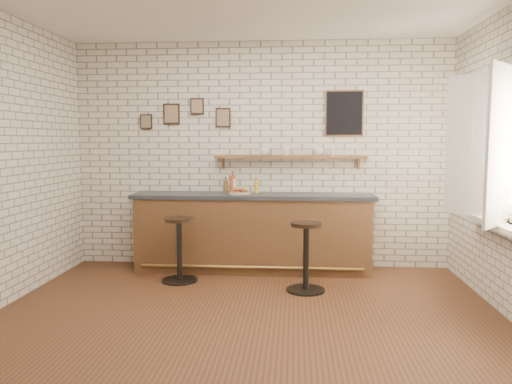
{
  "coord_description": "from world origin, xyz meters",
  "views": [
    {
      "loc": [
        0.46,
        -4.68,
        1.71
      ],
      "look_at": [
        0.02,
        0.9,
        1.12
      ],
      "focal_mm": 35.0,
      "sensor_mm": 36.0,
      "label": 1
    }
  ],
  "objects_px": {
    "ciabatta_sandwich": "(240,190)",
    "shelf_cup_c": "(318,152)",
    "shelf_cup_a": "(265,152)",
    "shelf_cup_b": "(286,152)",
    "condiment_bottle_yellow": "(257,187)",
    "bitters_bottle_white": "(234,185)",
    "bitters_bottle_brown": "(226,186)",
    "book_lower": "(491,218)",
    "shelf_cup_d": "(332,152)",
    "bar_counter": "(253,232)",
    "book_upper": "(491,216)",
    "sandwich_plate": "(240,193)",
    "bar_stool_left": "(179,247)",
    "bar_stool_right": "(306,254)",
    "bitters_bottle_amber": "(233,184)"
  },
  "relations": [
    {
      "from": "shelf_cup_a",
      "to": "shelf_cup_b",
      "type": "xyz_separation_m",
      "value": [
        0.28,
        0.0,
        -0.0
      ]
    },
    {
      "from": "shelf_cup_a",
      "to": "shelf_cup_b",
      "type": "height_order",
      "value": "shelf_cup_a"
    },
    {
      "from": "sandwich_plate",
      "to": "shelf_cup_b",
      "type": "bearing_deg",
      "value": 17.02
    },
    {
      "from": "bitters_bottle_brown",
      "to": "bar_stool_right",
      "type": "height_order",
      "value": "bitters_bottle_brown"
    },
    {
      "from": "bar_counter",
      "to": "sandwich_plate",
      "type": "xyz_separation_m",
      "value": [
        -0.17,
        0.02,
        0.51
      ]
    },
    {
      "from": "bar_stool_right",
      "to": "sandwich_plate",
      "type": "bearing_deg",
      "value": 134.1
    },
    {
      "from": "shelf_cup_a",
      "to": "bitters_bottle_white",
      "type": "bearing_deg",
      "value": 159.59
    },
    {
      "from": "bitters_bottle_white",
      "to": "shelf_cup_b",
      "type": "relative_size",
      "value": 2.21
    },
    {
      "from": "ciabatta_sandwich",
      "to": "shelf_cup_c",
      "type": "distance_m",
      "value": 1.13
    },
    {
      "from": "bitters_bottle_white",
      "to": "book_upper",
      "type": "xyz_separation_m",
      "value": [
        2.73,
        -1.54,
        -0.14
      ]
    },
    {
      "from": "bar_counter",
      "to": "shelf_cup_d",
      "type": "relative_size",
      "value": 35.16
    },
    {
      "from": "bar_counter",
      "to": "bitters_bottle_brown",
      "type": "relative_size",
      "value": 14.97
    },
    {
      "from": "sandwich_plate",
      "to": "shelf_cup_b",
      "type": "relative_size",
      "value": 2.67
    },
    {
      "from": "condiment_bottle_yellow",
      "to": "book_upper",
      "type": "xyz_separation_m",
      "value": [
        2.42,
        -1.54,
        -0.13
      ]
    },
    {
      "from": "shelf_cup_d",
      "to": "bar_stool_right",
      "type": "bearing_deg",
      "value": -102.51
    },
    {
      "from": "shelf_cup_b",
      "to": "sandwich_plate",
      "type": "bearing_deg",
      "value": 126.87
    },
    {
      "from": "bitters_bottle_brown",
      "to": "shelf_cup_b",
      "type": "xyz_separation_m",
      "value": [
        0.79,
        0.05,
        0.45
      ]
    },
    {
      "from": "shelf_cup_c",
      "to": "book_lower",
      "type": "bearing_deg",
      "value": -104.09
    },
    {
      "from": "ciabatta_sandwich",
      "to": "bar_stool_right",
      "type": "xyz_separation_m",
      "value": [
        0.83,
        -0.87,
        -0.63
      ]
    },
    {
      "from": "bar_counter",
      "to": "ciabatta_sandwich",
      "type": "bearing_deg",
      "value": 173.0
    },
    {
      "from": "shelf_cup_b",
      "to": "book_lower",
      "type": "xyz_separation_m",
      "value": [
        2.04,
        -1.6,
        -0.61
      ]
    },
    {
      "from": "bitters_bottle_white",
      "to": "shelf_cup_d",
      "type": "height_order",
      "value": "shelf_cup_d"
    },
    {
      "from": "bar_counter",
      "to": "shelf_cup_c",
      "type": "distance_m",
      "value": 1.35
    },
    {
      "from": "condiment_bottle_yellow",
      "to": "bitters_bottle_brown",
      "type": "bearing_deg",
      "value": 180.0
    },
    {
      "from": "bitters_bottle_brown",
      "to": "book_upper",
      "type": "distance_m",
      "value": 3.23
    },
    {
      "from": "bitters_bottle_brown",
      "to": "condiment_bottle_yellow",
      "type": "distance_m",
      "value": 0.41
    },
    {
      "from": "sandwich_plate",
      "to": "condiment_bottle_yellow",
      "type": "bearing_deg",
      "value": 31.16
    },
    {
      "from": "bar_stool_left",
      "to": "shelf_cup_c",
      "type": "relative_size",
      "value": 5.92
    },
    {
      "from": "bitters_bottle_brown",
      "to": "bitters_bottle_white",
      "type": "relative_size",
      "value": 0.89
    },
    {
      "from": "bar_stool_left",
      "to": "shelf_cup_d",
      "type": "distance_m",
      "value": 2.31
    },
    {
      "from": "sandwich_plate",
      "to": "shelf_cup_d",
      "type": "bearing_deg",
      "value": 8.58
    },
    {
      "from": "ciabatta_sandwich",
      "to": "book_upper",
      "type": "height_order",
      "value": "ciabatta_sandwich"
    },
    {
      "from": "shelf_cup_b",
      "to": "bar_stool_left",
      "type": "bearing_deg",
      "value": 141.43
    },
    {
      "from": "bar_stool_right",
      "to": "shelf_cup_a",
      "type": "distance_m",
      "value": 1.63
    },
    {
      "from": "book_lower",
      "to": "book_upper",
      "type": "distance_m",
      "value": 0.02
    },
    {
      "from": "bar_stool_right",
      "to": "shelf_cup_c",
      "type": "height_order",
      "value": "shelf_cup_c"
    },
    {
      "from": "book_upper",
      "to": "shelf_cup_d",
      "type": "bearing_deg",
      "value": 168.61
    },
    {
      "from": "bar_stool_right",
      "to": "condiment_bottle_yellow",
      "type": "bearing_deg",
      "value": 122.46
    },
    {
      "from": "bitters_bottle_amber",
      "to": "condiment_bottle_yellow",
      "type": "bearing_deg",
      "value": -0.0
    },
    {
      "from": "condiment_bottle_yellow",
      "to": "book_upper",
      "type": "distance_m",
      "value": 2.87
    },
    {
      "from": "shelf_cup_d",
      "to": "sandwich_plate",
      "type": "bearing_deg",
      "value": -165.38
    },
    {
      "from": "book_upper",
      "to": "bitters_bottle_amber",
      "type": "bearing_deg",
      "value": -172.72
    },
    {
      "from": "ciabatta_sandwich",
      "to": "condiment_bottle_yellow",
      "type": "xyz_separation_m",
      "value": [
        0.2,
        0.13,
        0.04
      ]
    },
    {
      "from": "shelf_cup_c",
      "to": "book_lower",
      "type": "xyz_separation_m",
      "value": [
        1.62,
        -1.6,
        -0.61
      ]
    },
    {
      "from": "bar_stool_left",
      "to": "bar_stool_right",
      "type": "distance_m",
      "value": 1.54
    },
    {
      "from": "bar_counter",
      "to": "shelf_cup_a",
      "type": "height_order",
      "value": "shelf_cup_a"
    },
    {
      "from": "bar_stool_left",
      "to": "shelf_cup_b",
      "type": "xyz_separation_m",
      "value": [
        1.26,
        0.77,
        1.13
      ]
    },
    {
      "from": "bar_counter",
      "to": "bitters_bottle_brown",
      "type": "distance_m",
      "value": 0.71
    },
    {
      "from": "bar_counter",
      "to": "ciabatta_sandwich",
      "type": "relative_size",
      "value": 14.45
    },
    {
      "from": "shelf_cup_a",
      "to": "book_lower",
      "type": "xyz_separation_m",
      "value": [
        2.32,
        -1.6,
        -0.61
      ]
    }
  ]
}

